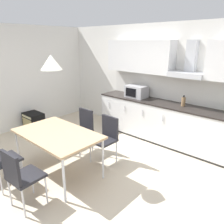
{
  "coord_description": "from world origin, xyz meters",
  "views": [
    {
      "loc": [
        2.52,
        -1.99,
        2.17
      ],
      "look_at": [
        0.12,
        0.7,
        1.0
      ],
      "focal_mm": 35.0,
      "sensor_mm": 36.0,
      "label": 1
    }
  ],
  "objects_px": {
    "dining_table": "(57,135)",
    "guitar_amp": "(34,121)",
    "chair_far_left": "(83,126)",
    "pendant_lamp": "(51,62)",
    "chair_far_right": "(106,135)",
    "microwave": "(136,91)",
    "bottle_brown": "(183,102)",
    "chair_near_right": "(20,174)"
  },
  "relations": [
    {
      "from": "dining_table",
      "to": "guitar_amp",
      "type": "xyz_separation_m",
      "value": [
        -2.13,
        0.72,
        -0.48
      ]
    },
    {
      "from": "chair_far_left",
      "to": "pendant_lamp",
      "type": "distance_m",
      "value": 1.61
    },
    {
      "from": "chair_far_right",
      "to": "guitar_amp",
      "type": "relative_size",
      "value": 1.67
    },
    {
      "from": "microwave",
      "to": "bottle_brown",
      "type": "distance_m",
      "value": 1.16
    },
    {
      "from": "bottle_brown",
      "to": "pendant_lamp",
      "type": "distance_m",
      "value": 2.72
    },
    {
      "from": "dining_table",
      "to": "chair_far_right",
      "type": "relative_size",
      "value": 1.66
    },
    {
      "from": "microwave",
      "to": "chair_near_right",
      "type": "height_order",
      "value": "microwave"
    },
    {
      "from": "bottle_brown",
      "to": "guitar_amp",
      "type": "height_order",
      "value": "bottle_brown"
    },
    {
      "from": "bottle_brown",
      "to": "pendant_lamp",
      "type": "relative_size",
      "value": 0.69
    },
    {
      "from": "bottle_brown",
      "to": "chair_far_right",
      "type": "distance_m",
      "value": 1.75
    },
    {
      "from": "chair_far_right",
      "to": "pendant_lamp",
      "type": "bearing_deg",
      "value": -111.67
    },
    {
      "from": "bottle_brown",
      "to": "pendant_lamp",
      "type": "xyz_separation_m",
      "value": [
        -1.07,
        -2.35,
        0.88
      ]
    },
    {
      "from": "microwave",
      "to": "chair_far_left",
      "type": "height_order",
      "value": "microwave"
    },
    {
      "from": "chair_far_left",
      "to": "pendant_lamp",
      "type": "height_order",
      "value": "pendant_lamp"
    },
    {
      "from": "chair_near_right",
      "to": "dining_table",
      "type": "bearing_deg",
      "value": 111.87
    },
    {
      "from": "microwave",
      "to": "chair_far_right",
      "type": "height_order",
      "value": "microwave"
    },
    {
      "from": "microwave",
      "to": "chair_far_left",
      "type": "xyz_separation_m",
      "value": [
        -0.24,
        -1.48,
        -0.51
      ]
    },
    {
      "from": "microwave",
      "to": "dining_table",
      "type": "bearing_deg",
      "value": -87.92
    },
    {
      "from": "pendant_lamp",
      "to": "microwave",
      "type": "bearing_deg",
      "value": 92.08
    },
    {
      "from": "bottle_brown",
      "to": "chair_near_right",
      "type": "distance_m",
      "value": 3.29
    },
    {
      "from": "bottle_brown",
      "to": "pendant_lamp",
      "type": "bearing_deg",
      "value": -114.51
    },
    {
      "from": "bottle_brown",
      "to": "chair_far_left",
      "type": "relative_size",
      "value": 0.25
    },
    {
      "from": "bottle_brown",
      "to": "chair_far_right",
      "type": "xyz_separation_m",
      "value": [
        -0.74,
        -1.52,
        -0.46
      ]
    },
    {
      "from": "chair_far_right",
      "to": "bottle_brown",
      "type": "bearing_deg",
      "value": 64.01
    },
    {
      "from": "chair_far_left",
      "to": "guitar_amp",
      "type": "xyz_separation_m",
      "value": [
        -1.8,
        -0.1,
        -0.31
      ]
    },
    {
      "from": "chair_far_right",
      "to": "microwave",
      "type": "bearing_deg",
      "value": 105.52
    },
    {
      "from": "microwave",
      "to": "chair_near_right",
      "type": "relative_size",
      "value": 0.55
    },
    {
      "from": "chair_far_left",
      "to": "guitar_amp",
      "type": "bearing_deg",
      "value": -176.7
    },
    {
      "from": "chair_far_left",
      "to": "chair_near_right",
      "type": "bearing_deg",
      "value": -68.26
    },
    {
      "from": "bottle_brown",
      "to": "chair_far_left",
      "type": "xyz_separation_m",
      "value": [
        -1.4,
        -1.52,
        -0.46
      ]
    },
    {
      "from": "bottle_brown",
      "to": "microwave",
      "type": "bearing_deg",
      "value": -177.98
    },
    {
      "from": "bottle_brown",
      "to": "chair_far_right",
      "type": "relative_size",
      "value": 0.25
    },
    {
      "from": "microwave",
      "to": "chair_far_right",
      "type": "xyz_separation_m",
      "value": [
        0.41,
        -1.48,
        -0.51
      ]
    },
    {
      "from": "microwave",
      "to": "chair_near_right",
      "type": "bearing_deg",
      "value": -82.45
    },
    {
      "from": "chair_near_right",
      "to": "pendant_lamp",
      "type": "height_order",
      "value": "pendant_lamp"
    },
    {
      "from": "bottle_brown",
      "to": "dining_table",
      "type": "xyz_separation_m",
      "value": [
        -1.07,
        -2.35,
        -0.29
      ]
    },
    {
      "from": "chair_far_right",
      "to": "guitar_amp",
      "type": "xyz_separation_m",
      "value": [
        -2.46,
        -0.1,
        -0.31
      ]
    },
    {
      "from": "microwave",
      "to": "chair_far_right",
      "type": "relative_size",
      "value": 0.55
    },
    {
      "from": "pendant_lamp",
      "to": "chair_far_left",
      "type": "bearing_deg",
      "value": 111.62
    },
    {
      "from": "microwave",
      "to": "bottle_brown",
      "type": "height_order",
      "value": "microwave"
    },
    {
      "from": "chair_far_left",
      "to": "guitar_amp",
      "type": "distance_m",
      "value": 1.83
    },
    {
      "from": "dining_table",
      "to": "chair_far_right",
      "type": "xyz_separation_m",
      "value": [
        0.33,
        0.82,
        -0.17
      ]
    }
  ]
}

